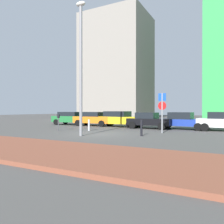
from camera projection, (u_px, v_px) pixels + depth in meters
ground_plane at (98, 134)px, 15.79m from camera, size 120.00×120.00×0.00m
sidewalk_brick at (16, 147)px, 9.71m from camera, size 40.00×4.18×0.14m
parked_car_green at (71, 118)px, 25.30m from camera, size 4.57×2.14×1.46m
parked_car_orange at (93, 118)px, 23.70m from camera, size 4.22×2.07×1.47m
parked_car_yellow at (119, 119)px, 22.46m from camera, size 4.60×2.25×1.55m
parked_car_black at (149, 120)px, 20.23m from camera, size 4.03×2.05×1.45m
parked_car_blue at (182, 121)px, 19.49m from camera, size 4.47×2.15×1.49m
parked_car_white at (224, 121)px, 17.84m from camera, size 4.14×2.06×1.53m
parking_sign_post at (162, 108)px, 16.21m from camera, size 0.60×0.10×2.92m
parking_meter at (58, 120)px, 17.91m from camera, size 0.18×0.14×1.33m
street_lamp at (81, 59)px, 14.49m from camera, size 0.70×0.36×8.71m
traffic_bollard_near at (141, 128)px, 14.48m from camera, size 0.15×0.15×1.05m
traffic_bollard_mid at (89, 125)px, 18.04m from camera, size 0.16×0.16×0.92m
building_under_construction at (117, 68)px, 43.93m from camera, size 12.04×10.34×20.04m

